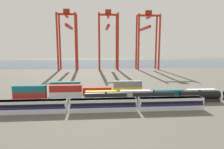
# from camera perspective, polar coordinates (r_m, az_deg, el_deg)

# --- Properties ---
(ground_plane) EXTENTS (420.00, 420.00, 0.00)m
(ground_plane) POSITION_cam_1_polar(r_m,az_deg,el_deg) (119.18, 0.67, -1.22)
(ground_plane) COLOR #5B564C
(harbour_water) EXTENTS (400.00, 110.00, 0.01)m
(harbour_water) POSITION_cam_1_polar(r_m,az_deg,el_deg) (226.48, -1.74, 3.36)
(harbour_water) COLOR #384C60
(harbour_water) RESTS_ON ground_plane
(passenger_train) EXTENTS (63.15, 3.14, 3.90)m
(passenger_train) POSITION_cam_1_polar(r_m,az_deg,el_deg) (60.01, -2.57, -8.85)
(passenger_train) COLOR silver
(passenger_train) RESTS_ON ground_plane
(freight_tank_row) EXTENTS (65.73, 2.80, 4.26)m
(freight_tank_row) POSITION_cam_1_polar(r_m,az_deg,el_deg) (73.31, 18.69, -6.22)
(freight_tank_row) COLOR #232326
(freight_tank_row) RESTS_ON ground_plane
(shipping_container_0) EXTENTS (12.10, 2.44, 2.60)m
(shipping_container_0) POSITION_cam_1_polar(r_m,az_deg,el_deg) (79.99, -23.18, -5.76)
(shipping_container_0) COLOR #AD211C
(shipping_container_0) RESTS_ON ground_plane
(shipping_container_1) EXTENTS (12.10, 2.44, 2.60)m
(shipping_container_1) POSITION_cam_1_polar(r_m,az_deg,el_deg) (79.43, -23.29, -3.94)
(shipping_container_1) COLOR #146066
(shipping_container_1) RESTS_ON shipping_container_0
(shipping_container_2) EXTENTS (12.10, 2.44, 2.60)m
(shipping_container_2) POSITION_cam_1_polar(r_m,az_deg,el_deg) (76.70, -13.49, -5.90)
(shipping_container_2) COLOR silver
(shipping_container_2) RESTS_ON ground_plane
(shipping_container_3) EXTENTS (12.10, 2.44, 2.60)m
(shipping_container_3) POSITION_cam_1_polar(r_m,az_deg,el_deg) (76.11, -13.56, -4.00)
(shipping_container_3) COLOR #AD211C
(shipping_container_3) RESTS_ON shipping_container_2
(shipping_container_4) EXTENTS (12.10, 2.44, 2.60)m
(shipping_container_4) POSITION_cam_1_polar(r_m,az_deg,el_deg) (75.72, -3.25, -5.86)
(shipping_container_4) COLOR gold
(shipping_container_4) RESTS_ON ground_plane
(shipping_container_5) EXTENTS (12.10, 2.44, 2.60)m
(shipping_container_5) POSITION_cam_1_polar(r_m,az_deg,el_deg) (77.16, 6.93, -5.63)
(shipping_container_5) COLOR silver
(shipping_container_5) RESTS_ON ground_plane
(shipping_container_6) EXTENTS (12.10, 2.44, 2.60)m
(shipping_container_6) POSITION_cam_1_polar(r_m,az_deg,el_deg) (80.89, 16.44, -5.27)
(shipping_container_6) COLOR #146066
(shipping_container_6) RESTS_ON ground_plane
(shipping_container_7) EXTENTS (12.10, 2.44, 2.60)m
(shipping_container_7) POSITION_cam_1_polar(r_m,az_deg,el_deg) (86.60, 24.90, -4.82)
(shipping_container_7) COLOR silver
(shipping_container_7) RESTS_ON ground_plane
(shipping_container_8) EXTENTS (6.04, 2.44, 2.60)m
(shipping_container_8) POSITION_cam_1_polar(r_m,az_deg,el_deg) (86.53, -22.20, -4.67)
(shipping_container_8) COLOR #AD211C
(shipping_container_8) RESTS_ON ground_plane
(shipping_container_9) EXTENTS (12.10, 2.44, 2.60)m
(shipping_container_9) POSITION_cam_1_polar(r_m,az_deg,el_deg) (83.44, -13.54, -4.74)
(shipping_container_9) COLOR orange
(shipping_container_9) RESTS_ON ground_plane
(shipping_container_10) EXTENTS (12.10, 2.44, 2.60)m
(shipping_container_10) POSITION_cam_1_polar(r_m,az_deg,el_deg) (82.90, -13.61, -2.99)
(shipping_container_10) COLOR #146066
(shipping_container_10) RESTS_ON shipping_container_9
(shipping_container_11) EXTENTS (12.10, 2.44, 2.60)m
(shipping_container_11) POSITION_cam_1_polar(r_m,az_deg,el_deg) (82.35, -4.44, -4.70)
(shipping_container_11) COLOR #AD211C
(shipping_container_11) RESTS_ON ground_plane
(shipping_container_12) EXTENTS (12.10, 2.44, 2.60)m
(shipping_container_12) POSITION_cam_1_polar(r_m,az_deg,el_deg) (83.36, 4.66, -4.54)
(shipping_container_12) COLOR gold
(shipping_container_12) RESTS_ON ground_plane
(shipping_container_13) EXTENTS (12.10, 2.44, 2.60)m
(shipping_container_13) POSITION_cam_1_polar(r_m,az_deg,el_deg) (82.82, 4.68, -2.79)
(shipping_container_13) COLOR slate
(shipping_container_13) RESTS_ON shipping_container_12
(gantry_crane_west) EXTENTS (16.18, 37.46, 49.86)m
(gantry_crane_west) POSITION_cam_1_polar(r_m,az_deg,el_deg) (169.41, -13.00, 11.69)
(gantry_crane_west) COLOR red
(gantry_crane_west) RESTS_ON ground_plane
(gantry_crane_central) EXTENTS (16.91, 38.23, 49.81)m
(gantry_crane_central) POSITION_cam_1_polar(r_m,az_deg,el_deg) (167.85, -1.18, 11.94)
(gantry_crane_central) COLOR red
(gantry_crane_central) RESTS_ON ground_plane
(gantry_crane_east) EXTENTS (19.31, 40.15, 49.58)m
(gantry_crane_east) POSITION_cam_1_polar(r_m,az_deg,el_deg) (173.54, 10.34, 11.65)
(gantry_crane_east) COLOR red
(gantry_crane_east) RESTS_ON ground_plane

